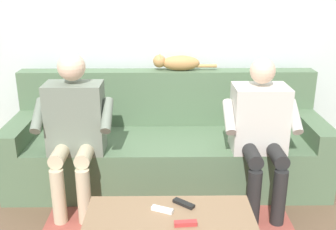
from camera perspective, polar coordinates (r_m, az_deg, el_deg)
ground_plane at (r=2.93m, az=0.09°, el=-15.86°), size 8.00×8.00×0.00m
back_wall at (r=3.67m, az=-0.18°, el=12.08°), size 5.34×0.06×2.46m
couch at (r=3.44m, az=-0.08°, el=-4.42°), size 2.59×0.82×0.91m
person_left_seated at (r=3.05m, az=13.09°, el=-1.45°), size 0.56×0.58×1.13m
person_right_seated at (r=3.01m, az=-13.25°, el=-1.25°), size 0.57×0.49×1.18m
cat_on_backrest at (r=3.48m, az=1.31°, el=7.50°), size 0.56×0.13×0.14m
remote_white at (r=2.41m, az=-0.83°, el=-13.38°), size 0.13×0.08×0.02m
remote_red at (r=2.30m, az=2.53°, el=-15.24°), size 0.13×0.05×0.03m
remote_black at (r=2.47m, az=2.26°, el=-12.54°), size 0.14×0.12×0.02m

